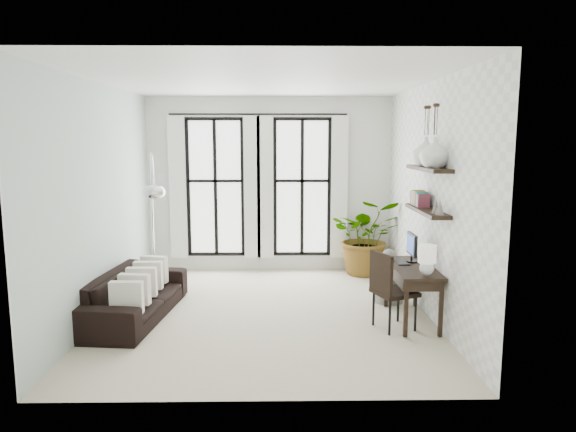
{
  "coord_description": "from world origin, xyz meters",
  "views": [
    {
      "loc": [
        0.19,
        -6.99,
        2.41
      ],
      "look_at": [
        0.31,
        0.3,
        1.34
      ],
      "focal_mm": 32.0,
      "sensor_mm": 36.0,
      "label": 1
    }
  ],
  "objects_px": {
    "desk": "(413,271)",
    "desk_chair": "(389,286)",
    "buddha": "(388,279)",
    "arc_lamp": "(152,186)",
    "plant": "(367,236)",
    "sofa": "(135,295)"
  },
  "relations": [
    {
      "from": "plant",
      "to": "buddha",
      "type": "relative_size",
      "value": 1.71
    },
    {
      "from": "sofa",
      "to": "buddha",
      "type": "xyz_separation_m",
      "value": [
        3.62,
        0.65,
        0.02
      ]
    },
    {
      "from": "desk_chair",
      "to": "buddha",
      "type": "height_order",
      "value": "desk_chair"
    },
    {
      "from": "sofa",
      "to": "arc_lamp",
      "type": "distance_m",
      "value": 1.62
    },
    {
      "from": "sofa",
      "to": "desk_chair",
      "type": "height_order",
      "value": "desk_chair"
    },
    {
      "from": "desk_chair",
      "to": "buddha",
      "type": "distance_m",
      "value": 1.2
    },
    {
      "from": "desk",
      "to": "arc_lamp",
      "type": "height_order",
      "value": "arc_lamp"
    },
    {
      "from": "plant",
      "to": "desk",
      "type": "relative_size",
      "value": 1.09
    },
    {
      "from": "arc_lamp",
      "to": "buddha",
      "type": "xyz_separation_m",
      "value": [
        3.52,
        -0.13,
        -1.4
      ]
    },
    {
      "from": "sofa",
      "to": "plant",
      "type": "distance_m",
      "value": 4.24
    },
    {
      "from": "plant",
      "to": "arc_lamp",
      "type": "xyz_separation_m",
      "value": [
        -3.45,
        -1.5,
        1.05
      ]
    },
    {
      "from": "arc_lamp",
      "to": "desk",
      "type": "bearing_deg",
      "value": -15.72
    },
    {
      "from": "plant",
      "to": "buddha",
      "type": "distance_m",
      "value": 1.66
    },
    {
      "from": "plant",
      "to": "desk",
      "type": "bearing_deg",
      "value": -85.67
    },
    {
      "from": "plant",
      "to": "buddha",
      "type": "xyz_separation_m",
      "value": [
        0.07,
        -1.62,
        -0.35
      ]
    },
    {
      "from": "desk",
      "to": "buddha",
      "type": "xyz_separation_m",
      "value": [
        -0.12,
        0.9,
        -0.37
      ]
    },
    {
      "from": "desk_chair",
      "to": "desk",
      "type": "bearing_deg",
      "value": 12.69
    },
    {
      "from": "buddha",
      "to": "desk",
      "type": "bearing_deg",
      "value": -82.15
    },
    {
      "from": "sofa",
      "to": "desk_chair",
      "type": "xyz_separation_m",
      "value": [
        3.38,
        -0.5,
        0.26
      ]
    },
    {
      "from": "arc_lamp",
      "to": "buddha",
      "type": "height_order",
      "value": "arc_lamp"
    },
    {
      "from": "desk_chair",
      "to": "sofa",
      "type": "bearing_deg",
      "value": 150.29
    },
    {
      "from": "desk",
      "to": "desk_chair",
      "type": "height_order",
      "value": "desk"
    }
  ]
}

